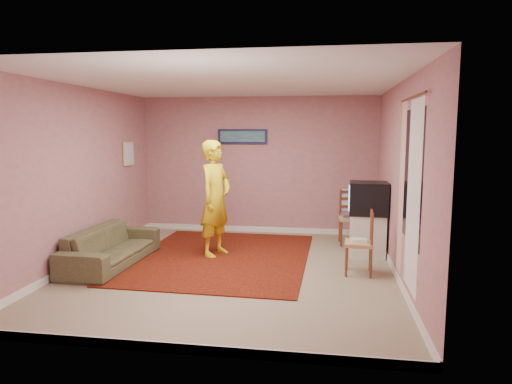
# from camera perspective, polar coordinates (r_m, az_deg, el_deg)

# --- Properties ---
(ground) EXTENTS (5.00, 5.00, 0.00)m
(ground) POSITION_cam_1_polar(r_m,az_deg,el_deg) (6.57, -2.98, -9.66)
(ground) COLOR gray
(ground) RESTS_ON ground
(wall_back) EXTENTS (4.50, 0.02, 2.60)m
(wall_back) POSITION_cam_1_polar(r_m,az_deg,el_deg) (8.76, 0.28, 3.35)
(wall_back) COLOR #B7787E
(wall_back) RESTS_ON ground
(wall_front) EXTENTS (4.50, 0.02, 2.60)m
(wall_front) POSITION_cam_1_polar(r_m,az_deg,el_deg) (3.92, -10.56, -2.08)
(wall_front) COLOR #B7787E
(wall_front) RESTS_ON ground
(wall_left) EXTENTS (0.02, 5.00, 2.60)m
(wall_left) POSITION_cam_1_polar(r_m,az_deg,el_deg) (7.12, -21.10, 1.86)
(wall_left) COLOR #B7787E
(wall_left) RESTS_ON ground
(wall_right) EXTENTS (0.02, 5.00, 2.60)m
(wall_right) POSITION_cam_1_polar(r_m,az_deg,el_deg) (6.25, 17.57, 1.28)
(wall_right) COLOR #B7787E
(wall_right) RESTS_ON ground
(ceiling) EXTENTS (4.50, 5.00, 0.02)m
(ceiling) POSITION_cam_1_polar(r_m,az_deg,el_deg) (6.31, -3.15, 13.51)
(ceiling) COLOR silver
(ceiling) RESTS_ON wall_back
(baseboard_back) EXTENTS (4.50, 0.02, 0.10)m
(baseboard_back) POSITION_cam_1_polar(r_m,az_deg,el_deg) (8.93, 0.27, -4.67)
(baseboard_back) COLOR white
(baseboard_back) RESTS_ON ground
(baseboard_front) EXTENTS (4.50, 0.02, 0.10)m
(baseboard_front) POSITION_cam_1_polar(r_m,az_deg,el_deg) (4.31, -10.09, -18.65)
(baseboard_front) COLOR white
(baseboard_front) RESTS_ON ground
(baseboard_left) EXTENTS (0.02, 5.00, 0.10)m
(baseboard_left) POSITION_cam_1_polar(r_m,az_deg,el_deg) (7.33, -20.56, -7.91)
(baseboard_left) COLOR white
(baseboard_left) RESTS_ON ground
(baseboard_right) EXTENTS (0.02, 5.00, 0.10)m
(baseboard_right) POSITION_cam_1_polar(r_m,az_deg,el_deg) (6.50, 17.03, -9.73)
(baseboard_right) COLOR white
(baseboard_right) RESTS_ON ground
(window) EXTENTS (0.01, 1.10, 1.50)m
(window) POSITION_cam_1_polar(r_m,az_deg,el_deg) (5.35, 19.02, 1.83)
(window) COLOR black
(window) RESTS_ON wall_right
(curtain_sheer) EXTENTS (0.01, 0.75, 2.10)m
(curtain_sheer) POSITION_cam_1_polar(r_m,az_deg,el_deg) (5.23, 19.06, -0.51)
(curtain_sheer) COLOR white
(curtain_sheer) RESTS_ON wall_right
(curtain_floral) EXTENTS (0.01, 0.35, 2.10)m
(curtain_floral) POSITION_cam_1_polar(r_m,az_deg,el_deg) (5.91, 17.72, 0.44)
(curtain_floral) COLOR #F0E8CC
(curtain_floral) RESTS_ON wall_right
(curtain_rod) EXTENTS (0.02, 1.40, 0.02)m
(curtain_rod) POSITION_cam_1_polar(r_m,az_deg,el_deg) (5.34, 18.96, 11.18)
(curtain_rod) COLOR brown
(curtain_rod) RESTS_ON wall_right
(picture_back) EXTENTS (0.95, 0.04, 0.28)m
(picture_back) POSITION_cam_1_polar(r_m,az_deg,el_deg) (8.76, -1.70, 6.95)
(picture_back) COLOR #16183D
(picture_back) RESTS_ON wall_back
(picture_left) EXTENTS (0.04, 0.38, 0.42)m
(picture_left) POSITION_cam_1_polar(r_m,az_deg,el_deg) (8.51, -15.63, 4.63)
(picture_left) COLOR beige
(picture_left) RESTS_ON wall_left
(area_rug) EXTENTS (2.71, 3.35, 0.02)m
(area_rug) POSITION_cam_1_polar(r_m,az_deg,el_deg) (7.19, -4.35, -8.09)
(area_rug) COLOR #320505
(area_rug) RESTS_ON ground
(tv_cabinet) EXTENTS (0.52, 0.48, 0.67)m
(tv_cabinet) POSITION_cam_1_polar(r_m,az_deg,el_deg) (7.38, 13.75, -5.27)
(tv_cabinet) COLOR silver
(tv_cabinet) RESTS_ON ground
(crt_tv) EXTENTS (0.62, 0.55, 0.50)m
(crt_tv) POSITION_cam_1_polar(r_m,az_deg,el_deg) (7.27, 13.85, -0.76)
(crt_tv) COLOR black
(crt_tv) RESTS_ON tv_cabinet
(chair_a) EXTENTS (0.44, 0.43, 0.51)m
(chair_a) POSITION_cam_1_polar(r_m,az_deg,el_deg) (8.02, 11.86, -2.45)
(chair_a) COLOR tan
(chair_a) RESTS_ON ground
(dvd_player) EXTENTS (0.37, 0.30, 0.06)m
(dvd_player) POSITION_cam_1_polar(r_m,az_deg,el_deg) (8.03, 11.85, -2.90)
(dvd_player) COLOR #AAA9AE
(dvd_player) RESTS_ON chair_a
(blue_throw) EXTENTS (0.36, 0.04, 0.37)m
(blue_throw) POSITION_cam_1_polar(r_m,az_deg,el_deg) (8.18, 11.83, -0.95)
(blue_throw) COLOR #99C0FB
(blue_throw) RESTS_ON chair_a
(chair_b) EXTENTS (0.40, 0.42, 0.48)m
(chair_b) POSITION_cam_1_polar(r_m,az_deg,el_deg) (6.40, 12.77, -5.32)
(chair_b) COLOR tan
(chair_b) RESTS_ON ground
(game_console) EXTENTS (0.21, 0.16, 0.04)m
(game_console) POSITION_cam_1_polar(r_m,az_deg,el_deg) (6.42, 12.76, -5.90)
(game_console) COLOR white
(game_console) RESTS_ON chair_b
(sofa) EXTENTS (0.79, 1.90, 0.55)m
(sofa) POSITION_cam_1_polar(r_m,az_deg,el_deg) (7.05, -17.61, -6.50)
(sofa) COLOR brown
(sofa) RESTS_ON ground
(person) EXTENTS (0.63, 0.77, 1.82)m
(person) POSITION_cam_1_polar(r_m,az_deg,el_deg) (7.14, -5.08, -0.81)
(person) COLOR yellow
(person) RESTS_ON ground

